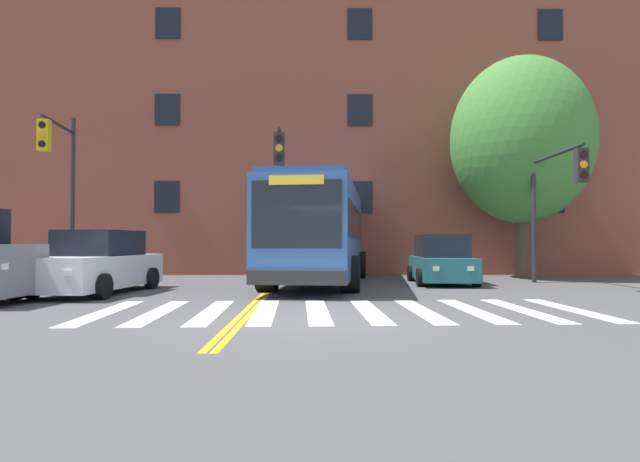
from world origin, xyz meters
TOP-DOWN VIEW (x-y plane):
  - ground_plane at (0.00, 0.00)m, footprint 120.00×120.00m
  - crosswalk at (0.71, 1.01)m, footprint 10.49×4.15m
  - lane_line_yellow_inner at (-1.37, 15.01)m, footprint 0.12×36.00m
  - lane_line_yellow_outer at (-1.21, 15.01)m, footprint 0.12×36.00m
  - city_bus at (0.35, 8.42)m, footprint 3.97×11.42m
  - car_white_near_lane at (-6.09, 4.78)m, footprint 2.50×4.82m
  - car_teal_far_lane at (4.54, 7.92)m, footprint 2.22×3.99m
  - car_black_behind_bus at (-1.02, 18.68)m, footprint 2.30×4.69m
  - traffic_light_near_corner at (8.02, 6.90)m, footprint 0.34×3.57m
  - traffic_light_far_corner at (-8.62, 7.65)m, footprint 0.52×2.66m
  - traffic_light_overhead at (-1.10, 7.78)m, footprint 0.43×3.75m
  - street_tree_curbside_large at (8.53, 10.63)m, footprint 5.71×5.36m
  - building_facade at (2.10, 16.55)m, footprint 42.71×8.29m

SIDE VIEW (x-z plane):
  - ground_plane at x=0.00m, z-range 0.00..0.00m
  - lane_line_yellow_inner at x=-1.37m, z-range 0.00..0.01m
  - lane_line_yellow_outer at x=-1.21m, z-range 0.00..0.01m
  - crosswalk at x=0.71m, z-range 0.00..0.01m
  - car_black_behind_bus at x=-1.02m, z-range -0.08..1.66m
  - car_teal_far_lane at x=4.54m, z-range -0.07..1.65m
  - car_white_near_lane at x=-6.09m, z-range -0.08..1.72m
  - city_bus at x=0.35m, z-range 0.15..3.56m
  - traffic_light_near_corner at x=8.02m, z-range 0.78..5.66m
  - traffic_light_overhead at x=-1.10m, z-range 0.91..6.36m
  - traffic_light_far_corner at x=-8.62m, z-range 0.91..6.91m
  - street_tree_curbside_large at x=8.53m, z-range 1.10..10.10m
  - building_facade at x=2.10m, z-range 0.01..13.82m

